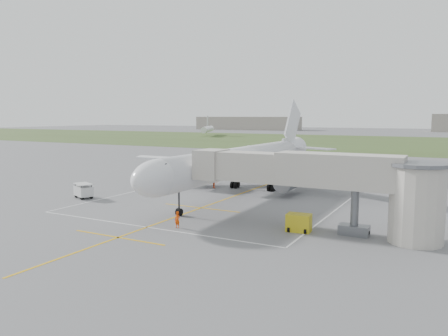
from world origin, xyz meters
The scene contains 11 objects.
ground centered at (0.00, 0.00, 0.00)m, with size 700.00×700.00×0.00m, color #59595C.
grass_strip centered at (0.00, 130.00, 0.01)m, with size 700.00×120.00×0.02m, color #3A4D21.
apron_markings centered at (0.00, -5.82, 0.01)m, with size 28.20×60.00×0.01m.
airliner centered at (0.00, 0.75, 4.39)m, with size 38.93×46.75×13.52m.
jet_bridge centered at (15.72, -13.50, 4.74)m, with size 23.40×5.00×7.20m.
gpu_unit centered at (13.26, -14.63, 0.81)m, with size 2.30×1.71×1.64m.
baggage_cart centered at (-16.48, -11.99, 0.98)m, with size 3.18×2.62×1.91m.
ramp_worker_nose centered at (2.74, -18.85, 0.80)m, with size 0.59×0.38×1.61m, color #E04107.
ramp_worker_wing centered at (-5.49, 3.01, 0.91)m, with size 0.89×0.69×1.82m, color #F74507.
distant_hangars centered at (-16.15, 265.19, 5.17)m, with size 345.00×49.00×12.00m.
distant_aircraft centered at (6.51, 166.61, 3.59)m, with size 214.62×60.68×8.85m.
Camera 1 is at (25.64, -52.34, 10.53)m, focal length 35.00 mm.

